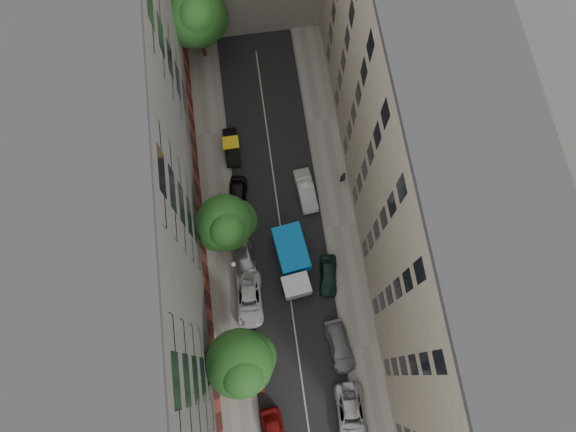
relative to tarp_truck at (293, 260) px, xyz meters
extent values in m
plane|color=#4C4C49|center=(-0.60, 3.02, -1.58)|extent=(120.00, 120.00, 0.00)
cube|color=black|center=(-0.60, 3.02, -1.57)|extent=(8.00, 44.00, 0.02)
cube|color=gray|center=(-6.10, 3.02, -1.51)|extent=(3.00, 44.00, 0.15)
cube|color=gray|center=(4.90, 3.02, -1.51)|extent=(3.00, 44.00, 0.15)
cube|color=#4F4D4A|center=(-11.60, 3.02, 8.42)|extent=(8.00, 44.00, 20.00)
cube|color=#B8AB8F|center=(10.40, 3.02, 8.42)|extent=(8.00, 44.00, 20.00)
cube|color=black|center=(0.00, -0.11, -0.95)|extent=(3.15, 6.44, 0.34)
cube|color=#B8BBBD|center=(0.00, -2.29, 0.08)|extent=(2.50, 2.10, 1.95)
cube|color=#0B7CDB|center=(0.00, 0.92, 0.26)|extent=(3.01, 4.41, 2.07)
cylinder|color=black|center=(-1.09, -2.29, -1.10)|extent=(0.32, 0.96, 0.96)
cylinder|color=black|center=(1.09, -2.29, -1.10)|extent=(0.32, 0.96, 0.96)
cylinder|color=black|center=(-1.09, 1.72, -1.10)|extent=(0.32, 0.96, 0.96)
cylinder|color=black|center=(1.09, 1.72, -1.10)|extent=(0.32, 0.96, 0.96)
imported|color=#4E120F|center=(-4.20, -8.38, -0.88)|extent=(2.09, 4.40, 1.39)
imported|color=silver|center=(-4.20, -2.78, -0.89)|extent=(2.58, 5.08, 1.38)
imported|color=#B3B3B8|center=(-4.20, 0.82, -0.92)|extent=(2.48, 4.77, 1.32)
imported|color=black|center=(-4.20, 6.85, -0.87)|extent=(2.31, 4.40, 1.43)
imported|color=black|center=(-4.20, 12.02, -0.93)|extent=(1.40, 3.94, 1.29)
imported|color=silver|center=(3.00, -13.29, -0.86)|extent=(2.59, 5.30, 1.45)
imported|color=slate|center=(3.00, -7.78, -0.92)|extent=(2.36, 4.73, 1.32)
imported|color=black|center=(3.00, -1.58, -0.93)|extent=(2.13, 4.02, 1.30)
imported|color=silver|center=(2.20, 6.62, -0.87)|extent=(1.92, 4.46, 1.43)
cylinder|color=#382619|center=(-5.20, -8.14, -0.05)|extent=(0.36, 0.36, 2.76)
cylinder|color=#382619|center=(-5.20, -8.14, 2.32)|extent=(0.24, 0.24, 1.97)
sphere|color=#1E4D19|center=(-5.20, -8.14, 4.25)|extent=(5.20, 5.20, 5.20)
sphere|color=#1E4D19|center=(-4.30, -7.74, 3.31)|extent=(3.90, 3.90, 3.90)
sphere|color=#1E4D19|center=(-5.90, -8.64, 3.70)|extent=(3.64, 3.64, 3.64)
sphere|color=#1E4D19|center=(-5.00, -8.94, 5.28)|extent=(3.38, 3.38, 3.38)
cylinder|color=#382619|center=(-5.20, 2.96, -0.08)|extent=(0.36, 0.36, 2.71)
cylinder|color=#382619|center=(-5.20, 2.96, 2.24)|extent=(0.24, 0.24, 1.93)
sphere|color=#1E4D19|center=(-5.20, 2.96, 4.14)|extent=(4.73, 4.73, 4.73)
sphere|color=#1E4D19|center=(-4.30, 3.36, 3.21)|extent=(3.55, 3.55, 3.55)
sphere|color=#1E4D19|center=(-5.90, 2.46, 3.60)|extent=(3.31, 3.31, 3.31)
sphere|color=#1E4D19|center=(-5.00, 2.16, 5.14)|extent=(3.08, 3.08, 3.08)
cylinder|color=#382619|center=(-5.87, 23.02, 0.02)|extent=(0.36, 0.36, 2.91)
cylinder|color=#382619|center=(-5.87, 23.02, 2.52)|extent=(0.24, 0.24, 2.08)
sphere|color=#1E4D19|center=(-5.87, 23.02, 4.55)|extent=(5.83, 5.83, 5.83)
sphere|color=#1E4D19|center=(-4.97, 23.42, 3.56)|extent=(4.37, 4.37, 4.37)
sphere|color=#1E4D19|center=(-6.57, 22.52, 3.97)|extent=(4.08, 4.08, 4.08)
sphere|color=#1E4D19|center=(-5.67, 22.22, 5.63)|extent=(3.79, 3.79, 3.79)
cylinder|color=#195924|center=(-4.80, -0.73, 1.66)|extent=(0.14, 0.14, 6.18)
sphere|color=silver|center=(-4.80, -0.73, 4.85)|extent=(0.36, 0.36, 0.36)
imported|color=black|center=(5.80, 7.34, -0.54)|extent=(0.77, 0.66, 1.79)
camera|label=1|loc=(-1.73, -9.59, 44.10)|focal=32.00mm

